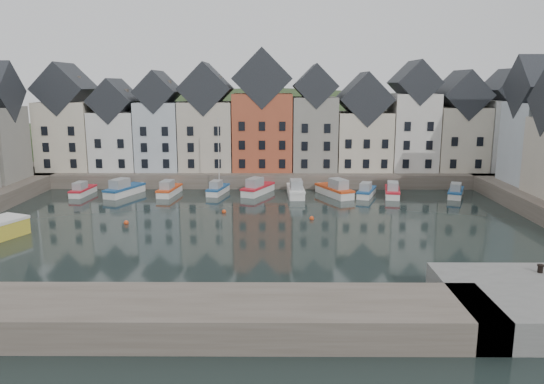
{
  "coord_description": "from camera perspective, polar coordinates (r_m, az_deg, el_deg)",
  "views": [
    {
      "loc": [
        1.95,
        -51.75,
        14.77
      ],
      "look_at": [
        1.6,
        6.0,
        2.91
      ],
      "focal_mm": 35.0,
      "sensor_mm": 36.0,
      "label": 1
    }
  ],
  "objects": [
    {
      "name": "boat_d",
      "position": [
        72.5,
        -5.86,
        0.34
      ],
      "size": [
        2.87,
        5.73,
        10.5
      ],
      "rotation": [
        0.0,
        0.0,
        -0.22
      ],
      "color": "silver",
      "rests_on": "ground"
    },
    {
      "name": "ground",
      "position": [
        53.85,
        -1.75,
        -4.32
      ],
      "size": [
        260.0,
        260.0,
        0.0
      ],
      "primitive_type": "plane",
      "color": "black",
      "rests_on": "ground"
    },
    {
      "name": "hillside",
      "position": [
        112.63,
        -0.65,
        -5.29
      ],
      "size": [
        153.6,
        70.4,
        64.0
      ],
      "color": "#28381C",
      "rests_on": "ground"
    },
    {
      "name": "boat_b",
      "position": [
        73.86,
        -15.67,
        0.24
      ],
      "size": [
        4.42,
        7.04,
        2.59
      ],
      "rotation": [
        0.0,
        0.0,
        -0.38
      ],
      "color": "silver",
      "rests_on": "ground"
    },
    {
      "name": "mooring_bollard",
      "position": [
        41.15,
        26.91,
        -7.32
      ],
      "size": [
        0.48,
        0.48,
        0.56
      ],
      "color": "black",
      "rests_on": "near_quay"
    },
    {
      "name": "boat_j",
      "position": [
        74.33,
        19.16,
        -0.01
      ],
      "size": [
        3.72,
        5.81,
        2.14
      ],
      "rotation": [
        0.0,
        0.0,
        -0.39
      ],
      "color": "silver",
      "rests_on": "ground"
    },
    {
      "name": "near_wall",
      "position": [
        34.89,
        -20.21,
        -12.39
      ],
      "size": [
        50.0,
        6.0,
        2.0
      ],
      "primitive_type": "cube",
      "color": "brown",
      "rests_on": "ground"
    },
    {
      "name": "boat_f",
      "position": [
        70.65,
        2.57,
        0.16
      ],
      "size": [
        2.3,
        6.74,
        2.56
      ],
      "rotation": [
        0.0,
        0.0,
        0.03
      ],
      "color": "silver",
      "rests_on": "ground"
    },
    {
      "name": "far_terrace",
      "position": [
        79.98,
        1.26,
        7.38
      ],
      "size": [
        72.37,
        8.16,
        17.78
      ],
      "color": "beige",
      "rests_on": "far_quay"
    },
    {
      "name": "boat_i",
      "position": [
        72.22,
        12.82,
        0.07
      ],
      "size": [
        2.94,
        6.23,
        2.3
      ],
      "rotation": [
        0.0,
        0.0,
        -0.19
      ],
      "color": "silver",
      "rests_on": "ground"
    },
    {
      "name": "boat_g",
      "position": [
        71.13,
        6.8,
        0.19
      ],
      "size": [
        4.83,
        7.24,
        2.67
      ],
      "rotation": [
        0.0,
        0.0,
        0.42
      ],
      "color": "silver",
      "rests_on": "ground"
    },
    {
      "name": "boat_e",
      "position": [
        72.05,
        -1.58,
        0.39
      ],
      "size": [
        4.63,
        6.87,
        2.54
      ],
      "rotation": [
        0.0,
        0.0,
        -0.43
      ],
      "color": "silver",
      "rests_on": "ground"
    },
    {
      "name": "far_quay",
      "position": [
        82.92,
        -1.01,
        2.05
      ],
      "size": [
        90.0,
        16.0,
        2.0
      ],
      "primitive_type": "cube",
      "color": "brown",
      "rests_on": "ground"
    },
    {
      "name": "mooring_buoys",
      "position": [
        59.22,
        -5.44,
        -2.74
      ],
      "size": [
        20.5,
        5.5,
        0.5
      ],
      "color": "#D94519",
      "rests_on": "ground"
    },
    {
      "name": "boat_h",
      "position": [
        71.62,
        10.11,
        0.04
      ],
      "size": [
        3.52,
        5.86,
        2.15
      ],
      "rotation": [
        0.0,
        0.0,
        -0.34
      ],
      "color": "silver",
      "rests_on": "ground"
    },
    {
      "name": "boat_a",
      "position": [
        75.76,
        -19.72,
        0.15
      ],
      "size": [
        2.17,
        5.56,
        2.08
      ],
      "rotation": [
        0.0,
        0.0,
        -0.09
      ],
      "color": "silver",
      "rests_on": "ground"
    },
    {
      "name": "boat_c",
      "position": [
        72.72,
        -11.02,
        0.22
      ],
      "size": [
        2.61,
        6.15,
        2.29
      ],
      "rotation": [
        0.0,
        0.0,
        -0.13
      ],
      "color": "silver",
      "rests_on": "ground"
    }
  ]
}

